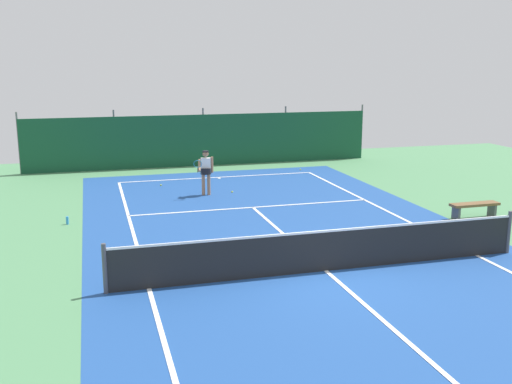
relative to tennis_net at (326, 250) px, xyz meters
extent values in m
plane|color=#4C8456|center=(0.00, 0.00, -0.51)|extent=(36.00, 36.00, 0.00)
cube|color=#1E478C|center=(0.00, 0.00, -0.51)|extent=(11.02, 26.60, 0.01)
cube|color=white|center=(0.00, 11.90, -0.50)|extent=(8.22, 0.10, 0.01)
cube|color=white|center=(-4.11, 0.00, -0.50)|extent=(0.10, 23.80, 0.01)
cube|color=white|center=(4.11, 0.00, -0.50)|extent=(0.10, 23.80, 0.01)
cube|color=white|center=(0.00, 6.40, -0.50)|extent=(8.22, 0.10, 0.01)
cube|color=white|center=(0.00, 0.00, -0.50)|extent=(0.10, 12.80, 0.01)
cube|color=white|center=(0.00, 11.75, -0.50)|extent=(0.10, 0.30, 0.01)
cube|color=black|center=(0.00, 0.00, -0.04)|extent=(9.92, 0.03, 0.95)
cube|color=white|center=(0.00, 0.00, 0.46)|extent=(9.92, 0.04, 0.05)
cylinder|color=#47474C|center=(-5.01, 0.00, 0.04)|extent=(0.10, 0.10, 1.10)
cylinder|color=#47474C|center=(5.01, 0.00, 0.04)|extent=(0.10, 0.10, 1.10)
cube|color=#14472D|center=(0.00, 15.00, 0.69)|extent=(16.22, 0.06, 2.40)
cylinder|color=#595B60|center=(-8.11, 15.06, 0.84)|extent=(0.08, 0.08, 2.70)
cylinder|color=#595B60|center=(-4.05, 15.06, 0.84)|extent=(0.08, 0.08, 2.70)
cylinder|color=#595B60|center=(0.00, 15.06, 0.84)|extent=(0.08, 0.08, 2.70)
cylinder|color=#595B60|center=(4.05, 15.06, 0.84)|extent=(0.08, 0.08, 2.70)
cylinder|color=#595B60|center=(8.11, 15.06, 0.84)|extent=(0.08, 0.08, 2.70)
cube|color=#234C1E|center=(0.00, 15.60, 0.04)|extent=(14.60, 0.70, 1.10)
cylinder|color=#9E7051|center=(-1.03, 8.72, -0.10)|extent=(0.12, 0.12, 0.82)
cylinder|color=#9E7051|center=(-1.23, 8.76, -0.10)|extent=(0.12, 0.12, 0.82)
cylinder|color=black|center=(-1.13, 8.74, 0.39)|extent=(0.40, 0.40, 0.22)
cube|color=white|center=(-1.13, 8.74, 0.59)|extent=(0.39, 0.27, 0.56)
sphere|color=#9E7051|center=(-1.13, 8.74, 1.02)|extent=(0.22, 0.22, 0.22)
cylinder|color=black|center=(-1.13, 8.74, 1.11)|extent=(0.23, 0.23, 0.04)
cylinder|color=#9E7051|center=(-0.91, 8.69, 0.62)|extent=(0.09, 0.09, 0.58)
cylinder|color=#9E7051|center=(-1.38, 8.67, 0.62)|extent=(0.19, 0.53, 0.41)
cylinder|color=black|center=(-1.49, 8.39, 0.51)|extent=(0.09, 0.27, 0.13)
torus|color=teal|center=(-1.49, 8.39, 0.73)|extent=(0.32, 0.19, 0.29)
sphere|color=#CCDB33|center=(3.95, 12.57, -0.48)|extent=(0.07, 0.07, 0.07)
sphere|color=#CCDB33|center=(-2.54, 10.84, -0.48)|extent=(0.07, 0.07, 0.07)
sphere|color=#CCDB33|center=(-0.12, 8.86, -0.48)|extent=(0.07, 0.07, 0.07)
cube|color=silver|center=(0.59, 17.50, 0.21)|extent=(1.96, 4.27, 0.80)
cube|color=#2D333D|center=(0.59, 17.50, 0.89)|extent=(1.60, 1.95, 0.56)
cylinder|color=black|center=(1.43, 16.16, -0.19)|extent=(0.24, 0.65, 0.64)
cylinder|color=black|center=(-0.36, 16.23, -0.19)|extent=(0.24, 0.65, 0.64)
cylinder|color=black|center=(1.54, 18.76, -0.19)|extent=(0.24, 0.65, 0.64)
cylinder|color=black|center=(-0.26, 18.83, -0.19)|extent=(0.24, 0.65, 0.64)
cube|color=brown|center=(6.31, 3.19, -0.06)|extent=(1.60, 0.40, 0.08)
cube|color=#4C4C51|center=(5.66, 3.19, -0.29)|extent=(0.08, 0.36, 0.45)
cube|color=#4C4C51|center=(6.96, 3.19, -0.29)|extent=(0.08, 0.36, 0.45)
cylinder|color=#338CD8|center=(-5.95, 5.92, -0.39)|extent=(0.08, 0.08, 0.24)
camera|label=1|loc=(-5.16, -12.21, 4.30)|focal=41.53mm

